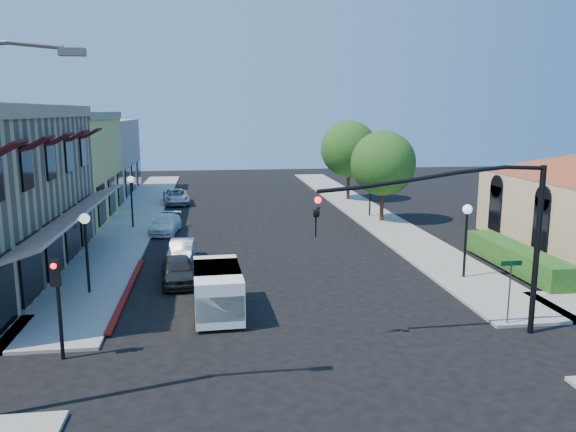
{
  "coord_description": "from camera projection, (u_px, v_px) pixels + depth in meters",
  "views": [
    {
      "loc": [
        -3.14,
        -16.09,
        7.79
      ],
      "look_at": [
        0.61,
        11.42,
        2.6
      ],
      "focal_mm": 35.0,
      "sensor_mm": 36.0,
      "label": 1
    }
  ],
  "objects": [
    {
      "name": "parked_car_d",
      "position": [
        176.0,
        197.0,
        47.75
      ],
      "size": [
        2.59,
        4.79,
        1.27
      ],
      "primitive_type": "imported",
      "rotation": [
        0.0,
        0.0,
        0.11
      ],
      "color": "#ACAFB1",
      "rests_on": "ground"
    },
    {
      "name": "parked_car_c",
      "position": [
        166.0,
        224.0,
        36.44
      ],
      "size": [
        2.11,
        4.15,
        1.15
      ],
      "primitive_type": "imported",
      "rotation": [
        0.0,
        0.0,
        -0.13
      ],
      "color": "white",
      "rests_on": "ground"
    },
    {
      "name": "sidewalk_right",
      "position": [
        362.0,
        209.0,
        44.97
      ],
      "size": [
        3.5,
        50.0,
        0.12
      ],
      "primitive_type": "cube",
      "color": "gray",
      "rests_on": "ground"
    },
    {
      "name": "curb_red_strip",
      "position": [
        128.0,
        293.0,
        24.4
      ],
      "size": [
        0.25,
        10.0,
        0.06
      ],
      "primitive_type": "cube",
      "color": "maroon",
      "rests_on": "ground"
    },
    {
      "name": "parked_car_a",
      "position": [
        178.0,
        270.0,
        25.72
      ],
      "size": [
        1.77,
        3.77,
        1.25
      ],
      "primitive_type": "imported",
      "rotation": [
        0.0,
        0.0,
        0.08
      ],
      "color": "black",
      "rests_on": "ground"
    },
    {
      "name": "pink_stucco_building",
      "position": [
        77.0,
        158.0,
        51.83
      ],
      "size": [
        10.0,
        12.0,
        7.0
      ],
      "primitive_type": "cube",
      "color": "tan",
      "rests_on": "ground"
    },
    {
      "name": "street_name_sign",
      "position": [
        510.0,
        282.0,
        20.35
      ],
      "size": [
        0.8,
        0.06,
        2.5
      ],
      "color": "#595B5E",
      "rests_on": "ground"
    },
    {
      "name": "secondary_signal",
      "position": [
        57.0,
        290.0,
        17.4
      ],
      "size": [
        0.28,
        0.42,
        3.32
      ],
      "color": "black",
      "rests_on": "ground"
    },
    {
      "name": "ground",
      "position": [
        318.0,
        365.0,
        17.52
      ],
      "size": [
        120.0,
        120.0,
        0.0
      ],
      "primitive_type": "plane",
      "color": "black",
      "rests_on": "ground"
    },
    {
      "name": "lamppost_right_near",
      "position": [
        467.0,
        222.0,
        25.94
      ],
      "size": [
        0.44,
        0.44,
        3.57
      ],
      "color": "black",
      "rests_on": "ground"
    },
    {
      "name": "street_tree_b",
      "position": [
        349.0,
        149.0,
        49.02
      ],
      "size": [
        4.94,
        4.94,
        7.02
      ],
      "color": "black",
      "rests_on": "ground"
    },
    {
      "name": "lamppost_left_near",
      "position": [
        85.0,
        233.0,
        23.68
      ],
      "size": [
        0.44,
        0.44,
        3.57
      ],
      "color": "black",
      "rests_on": "ground"
    },
    {
      "name": "lamppost_left_far",
      "position": [
        131.0,
        188.0,
        37.32
      ],
      "size": [
        0.44,
        0.44,
        3.57
      ],
      "color": "black",
      "rests_on": "ground"
    },
    {
      "name": "street_tree_a",
      "position": [
        383.0,
        163.0,
        39.35
      ],
      "size": [
        4.56,
        4.56,
        6.48
      ],
      "color": "black",
      "rests_on": "ground"
    },
    {
      "name": "yellow_stucco_building",
      "position": [
        37.0,
        168.0,
        40.09
      ],
      "size": [
        10.0,
        12.0,
        7.6
      ],
      "primitive_type": "cube",
      "color": "#CDB75C",
      "rests_on": "ground"
    },
    {
      "name": "signal_mast_arm",
      "position": [
        481.0,
        222.0,
        19.01
      ],
      "size": [
        8.01,
        0.39,
        6.0
      ],
      "color": "black",
      "rests_on": "ground"
    },
    {
      "name": "lamppost_right_far",
      "position": [
        370.0,
        181.0,
        41.53
      ],
      "size": [
        0.44,
        0.44,
        3.57
      ],
      "color": "black",
      "rests_on": "ground"
    },
    {
      "name": "sidewalk_left",
      "position": [
        139.0,
        215.0,
        42.65
      ],
      "size": [
        3.5,
        50.0,
        0.12
      ],
      "primitive_type": "cube",
      "color": "gray",
      "rests_on": "ground"
    },
    {
      "name": "white_van",
      "position": [
        217.0,
        288.0,
        21.72
      ],
      "size": [
        1.95,
        4.18,
        1.82
      ],
      "color": "white",
      "rests_on": "ground"
    },
    {
      "name": "hedge",
      "position": [
        516.0,
        271.0,
        27.84
      ],
      "size": [
        1.4,
        8.0,
        1.1
      ],
      "primitive_type": "cube",
      "color": "#1B4C15",
      "rests_on": "ground"
    },
    {
      "name": "parked_car_b",
      "position": [
        182.0,
        251.0,
        29.44
      ],
      "size": [
        1.44,
        3.55,
        1.15
      ],
      "primitive_type": "imported",
      "rotation": [
        0.0,
        0.0,
        -0.07
      ],
      "color": "#A5A7AA",
      "rests_on": "ground"
    }
  ]
}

